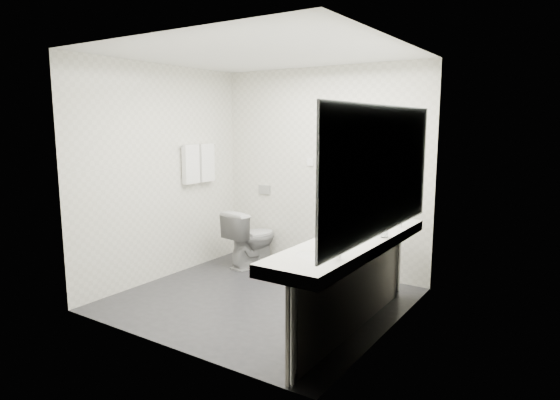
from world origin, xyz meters
The scene contains 31 objects.
floor centered at (0.00, 0.00, 0.00)m, with size 2.80×2.80×0.00m, color #26262A.
ceiling centered at (0.00, 0.00, 2.50)m, with size 2.80×2.80×0.00m, color white.
wall_back centered at (0.00, 1.30, 1.25)m, with size 2.80×2.80×0.00m, color silver.
wall_front centered at (0.00, -1.30, 1.25)m, with size 2.80×2.80×0.00m, color silver.
wall_left centered at (-1.40, 0.00, 1.25)m, with size 2.60×2.60×0.00m, color silver.
wall_right centered at (1.40, 0.00, 1.25)m, with size 2.60×2.60×0.00m, color silver.
vanity_counter centered at (1.12, -0.20, 0.80)m, with size 0.55×2.20×0.10m, color white.
vanity_panel centered at (1.15, -0.20, 0.38)m, with size 0.03×2.15×0.75m, color gray.
vanity_post_near centered at (1.18, -1.24, 0.38)m, with size 0.06×0.06×0.75m, color silver.
vanity_post_far centered at (1.18, 0.84, 0.38)m, with size 0.06×0.06×0.75m, color silver.
mirror centered at (1.39, -0.20, 1.45)m, with size 0.02×2.20×1.05m, color #B2BCC6.
basin_near centered at (1.12, -0.85, 0.83)m, with size 0.40×0.31×0.05m, color white.
basin_far centered at (1.12, 0.45, 0.83)m, with size 0.40×0.31×0.05m, color white.
faucet_near centered at (1.32, -0.85, 0.92)m, with size 0.04×0.04×0.15m, color silver.
faucet_far centered at (1.32, 0.45, 0.92)m, with size 0.04×0.04×0.15m, color silver.
soap_bottle_a centered at (1.21, -0.16, 0.90)m, with size 0.05×0.05×0.11m, color white.
soap_bottle_c centered at (1.13, -0.19, 0.91)m, with size 0.05×0.05×0.12m, color white.
glass_left centered at (1.35, -0.02, 0.91)m, with size 0.06×0.06×0.12m, color silver.
glass_right centered at (1.26, 0.06, 0.90)m, with size 0.05×0.05×0.10m, color silver.
toilet centered at (-0.80, 0.91, 0.37)m, with size 0.41×0.73×0.74m, color white.
flush_plate centered at (-0.85, 1.29, 0.95)m, with size 0.18×0.02×0.12m, color #B2B5BA.
pedal_bin centered at (0.37, 0.99, 0.13)m, with size 0.19×0.19×0.26m, color #B2B5BA.
bin_lid centered at (0.37, 0.99, 0.27)m, with size 0.19×0.19×0.01m, color #B2B5BA.
towel_rail centered at (-1.35, 0.55, 1.55)m, with size 0.02×0.02×0.62m, color silver.
towel_near centered at (-1.34, 0.41, 1.33)m, with size 0.07×0.24×0.48m, color white.
towel_far centered at (-1.34, 0.69, 1.33)m, with size 0.07×0.24×0.48m, color white.
dryer_cradle centered at (0.25, 1.27, 1.50)m, with size 0.10×0.04×0.14m, color gray.
dryer_barrel centered at (0.25, 1.20, 1.53)m, with size 0.08×0.08×0.14m, color gray.
dryer_cord centered at (0.25, 1.26, 1.25)m, with size 0.02×0.02×0.35m, color black.
switch_plate_a centered at (-0.15, 1.29, 1.35)m, with size 0.09×0.02×0.09m, color white.
switch_plate_b centered at (0.55, 1.29, 1.35)m, with size 0.09×0.02×0.09m, color white.
Camera 1 is at (2.81, -3.87, 1.83)m, focal length 30.55 mm.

